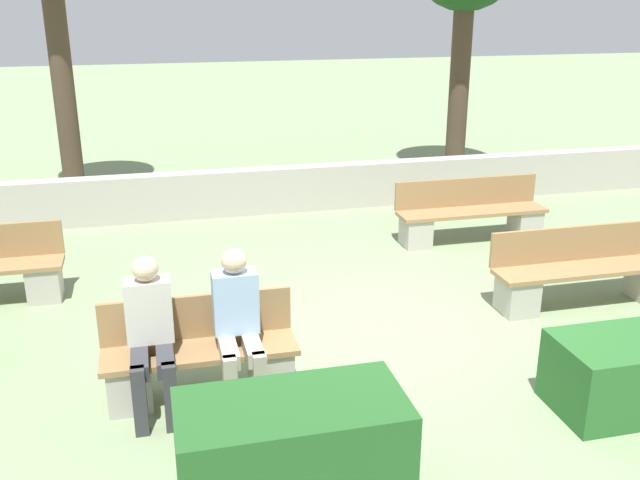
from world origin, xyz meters
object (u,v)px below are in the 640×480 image
object	(u,v)px
person_seated_man	(238,320)
person_seated_woman	(150,330)
bench_back	(471,217)
bench_right_side	(583,275)
bench_front	(201,361)

from	to	relation	value
person_seated_man	person_seated_woman	world-z (taller)	same
bench_back	person_seated_man	world-z (taller)	person_seated_man
bench_right_side	person_seated_woman	xyz separation A→B (m)	(-4.71, -1.05, 0.40)
bench_right_side	bench_back	world-z (taller)	same
bench_right_side	bench_back	bearing A→B (deg)	99.12
person_seated_man	person_seated_woman	bearing A→B (deg)	180.00
bench_back	bench_front	bearing A→B (deg)	-139.76
bench_back	person_seated_man	size ratio (longest dim) A/B	1.59
bench_right_side	person_seated_man	bearing A→B (deg)	-163.32
bench_front	person_seated_woman	world-z (taller)	person_seated_woman
person_seated_woman	person_seated_man	bearing A→B (deg)	-0.00
person_seated_man	bench_right_side	bearing A→B (deg)	14.79
bench_back	person_seated_woman	world-z (taller)	person_seated_woman
bench_front	person_seated_man	distance (m)	0.54
bench_right_side	bench_front	bearing A→B (deg)	-166.09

